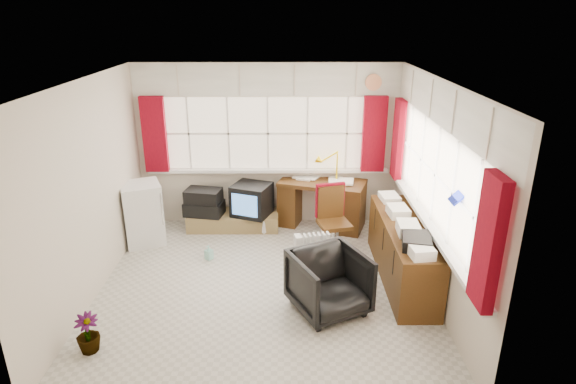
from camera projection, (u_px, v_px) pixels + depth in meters
name	position (u px, v px, depth m)	size (l,w,h in m)	color
ground	(264.00, 286.00, 5.96)	(4.00, 4.00, 0.00)	beige
room_walls	(262.00, 171.00, 5.43)	(4.00, 4.00, 4.00)	beige
window_back	(268.00, 166.00, 7.44)	(3.70, 0.12, 3.60)	beige
window_right	(428.00, 216.00, 5.63)	(0.12, 3.70, 3.60)	beige
curtains	(336.00, 152.00, 6.31)	(3.83, 3.83, 1.15)	maroon
overhead_cabinets	(342.00, 91.00, 6.08)	(3.98, 3.98, 0.48)	white
desk	(322.00, 201.00, 7.50)	(1.43, 1.02, 0.78)	#553014
desk_lamp	(337.00, 160.00, 7.30)	(0.19, 0.17, 0.47)	yellow
task_chair	(332.00, 218.00, 6.60)	(0.51, 0.53, 1.00)	black
office_chair	(329.00, 283.00, 5.36)	(0.76, 0.78, 0.71)	black
radiator	(314.00, 259.00, 6.10)	(0.42, 0.24, 0.60)	white
credenza	(402.00, 250.00, 6.02)	(0.50, 2.00, 0.85)	#553014
file_tray	(417.00, 241.00, 5.31)	(0.31, 0.39, 0.13)	black
tv_bench	(233.00, 220.00, 7.52)	(1.40, 0.50, 0.25)	olive
crt_tv	(252.00, 200.00, 7.34)	(0.68, 0.65, 0.49)	black
hifi_stack	(204.00, 203.00, 7.35)	(0.63, 0.46, 0.41)	black
mini_fridge	(143.00, 213.00, 6.94)	(0.70, 0.70, 0.91)	white
spray_bottle_a	(264.00, 224.00, 7.32)	(0.12, 0.12, 0.30)	white
spray_bottle_b	(209.00, 252.00, 6.57)	(0.09, 0.09, 0.20)	#8ED4C5
flower_vase	(88.00, 333.00, 4.76)	(0.23, 0.23, 0.42)	black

